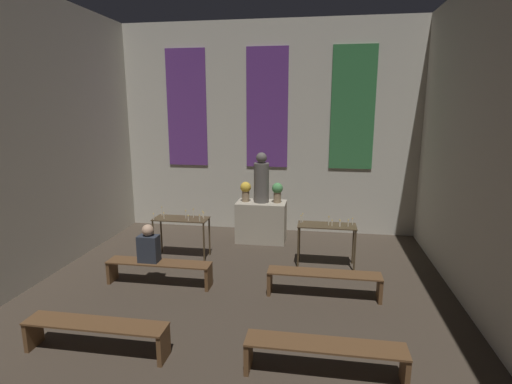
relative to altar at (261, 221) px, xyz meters
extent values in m
cube|color=beige|center=(0.00, 1.00, 2.13)|extent=(7.64, 0.12, 5.22)
cube|color=#60337F|center=(-2.07, 0.92, 2.65)|extent=(1.04, 0.03, 2.92)
cube|color=#60337F|center=(0.00, 0.92, 2.65)|extent=(1.04, 0.03, 2.92)
cube|color=#33723F|center=(2.07, 0.92, 2.65)|extent=(1.04, 0.03, 2.92)
cube|color=#ADA38E|center=(0.00, 0.00, 0.00)|extent=(1.16, 0.69, 0.96)
cylinder|color=#5B5651|center=(0.00, 0.00, 0.94)|extent=(0.35, 0.35, 0.93)
sphere|color=#5B5651|center=(0.00, 0.00, 1.53)|extent=(0.25, 0.25, 0.25)
cylinder|color=#937A5B|center=(-0.38, 0.00, 0.61)|extent=(0.17, 0.17, 0.26)
sphere|color=gold|center=(-0.38, 0.00, 0.83)|extent=(0.26, 0.26, 0.26)
cylinder|color=#937A5B|center=(0.38, 0.00, 0.61)|extent=(0.17, 0.17, 0.26)
sphere|color=#4C9351|center=(0.38, 0.00, 0.83)|extent=(0.26, 0.26, 0.26)
cube|color=#473823|center=(-1.52, -1.33, 0.38)|extent=(1.15, 0.48, 0.02)
cylinder|color=#473823|center=(-2.06, -1.54, -0.06)|extent=(0.04, 0.04, 0.85)
cylinder|color=#473823|center=(-0.97, -1.54, -0.06)|extent=(0.04, 0.04, 0.85)
cylinder|color=#473823|center=(-2.06, -1.12, -0.06)|extent=(0.04, 0.04, 0.85)
cylinder|color=#473823|center=(-0.97, -1.12, -0.06)|extent=(0.04, 0.04, 0.85)
cylinder|color=silver|center=(-1.06, -1.49, 0.44)|extent=(0.02, 0.02, 0.12)
sphere|color=#F9CC4C|center=(-1.06, -1.49, 0.52)|extent=(0.02, 0.02, 0.02)
cylinder|color=silver|center=(-2.04, -1.53, 0.44)|extent=(0.02, 0.02, 0.12)
sphere|color=#F9CC4C|center=(-2.04, -1.53, 0.52)|extent=(0.02, 0.02, 0.02)
cylinder|color=silver|center=(-1.09, -1.18, 0.44)|extent=(0.02, 0.02, 0.12)
sphere|color=#F9CC4C|center=(-1.09, -1.18, 0.51)|extent=(0.02, 0.02, 0.02)
cylinder|color=silver|center=(-1.85, -1.43, 0.45)|extent=(0.02, 0.02, 0.12)
sphere|color=#F9CC4C|center=(-1.85, -1.43, 0.52)|extent=(0.02, 0.02, 0.02)
cylinder|color=silver|center=(-2.00, -1.18, 0.47)|extent=(0.02, 0.02, 0.17)
sphere|color=#F9CC4C|center=(-2.00, -1.18, 0.57)|extent=(0.02, 0.02, 0.02)
cylinder|color=silver|center=(-1.41, -1.32, 0.46)|extent=(0.02, 0.02, 0.15)
sphere|color=#F9CC4C|center=(-1.41, -1.32, 0.55)|extent=(0.02, 0.02, 0.02)
cylinder|color=silver|center=(-1.27, -1.26, 0.47)|extent=(0.02, 0.02, 0.18)
sphere|color=#F9CC4C|center=(-1.27, -1.26, 0.58)|extent=(0.02, 0.02, 0.02)
cylinder|color=silver|center=(-1.31, -1.48, 0.43)|extent=(0.02, 0.02, 0.09)
sphere|color=#F9CC4C|center=(-1.31, -1.48, 0.49)|extent=(0.02, 0.02, 0.02)
cylinder|color=silver|center=(-1.04, -1.27, 0.44)|extent=(0.02, 0.02, 0.11)
sphere|color=#F9CC4C|center=(-1.04, -1.27, 0.51)|extent=(0.02, 0.02, 0.02)
cube|color=#473823|center=(1.52, -1.33, 0.38)|extent=(1.15, 0.48, 0.02)
cylinder|color=#473823|center=(0.97, -1.54, -0.06)|extent=(0.04, 0.04, 0.85)
cylinder|color=#473823|center=(2.06, -1.54, -0.06)|extent=(0.04, 0.04, 0.85)
cylinder|color=#473823|center=(0.97, -1.12, -0.06)|extent=(0.04, 0.04, 0.85)
cylinder|color=#473823|center=(2.06, -1.12, -0.06)|extent=(0.04, 0.04, 0.85)
cylinder|color=silver|center=(1.92, -1.38, 0.45)|extent=(0.02, 0.02, 0.12)
sphere|color=#F9CC4C|center=(1.92, -1.38, 0.52)|extent=(0.02, 0.02, 0.02)
cylinder|color=silver|center=(1.56, -1.14, 0.44)|extent=(0.02, 0.02, 0.10)
sphere|color=#F9CC4C|center=(1.56, -1.14, 0.50)|extent=(0.02, 0.02, 0.02)
cylinder|color=silver|center=(1.61, -1.39, 0.44)|extent=(0.02, 0.02, 0.11)
sphere|color=#F9CC4C|center=(1.61, -1.39, 0.50)|extent=(0.02, 0.02, 0.02)
cylinder|color=silver|center=(1.76, -1.40, 0.45)|extent=(0.02, 0.02, 0.12)
sphere|color=#F9CC4C|center=(1.76, -1.40, 0.52)|extent=(0.02, 0.02, 0.02)
cylinder|color=silver|center=(1.77, -1.39, 0.44)|extent=(0.02, 0.02, 0.10)
sphere|color=#F9CC4C|center=(1.77, -1.39, 0.50)|extent=(0.02, 0.02, 0.02)
cylinder|color=silver|center=(1.00, -1.26, 0.46)|extent=(0.02, 0.02, 0.14)
sphere|color=#F9CC4C|center=(1.00, -1.26, 0.54)|extent=(0.02, 0.02, 0.02)
cylinder|color=silver|center=(2.02, -1.25, 0.45)|extent=(0.02, 0.02, 0.12)
sphere|color=#F9CC4C|center=(2.02, -1.25, 0.52)|extent=(0.02, 0.02, 0.02)
cylinder|color=silver|center=(1.55, -1.35, 0.47)|extent=(0.02, 0.02, 0.16)
sphere|color=#F9CC4C|center=(1.55, -1.35, 0.56)|extent=(0.02, 0.02, 0.02)
cylinder|color=silver|center=(1.03, -1.21, 0.47)|extent=(0.02, 0.02, 0.17)
sphere|color=#F9CC4C|center=(1.03, -1.21, 0.56)|extent=(0.02, 0.02, 0.02)
cube|color=brown|center=(-1.47, -4.78, -0.06)|extent=(1.90, 0.36, 0.03)
cube|color=brown|center=(-2.39, -4.78, -0.27)|extent=(0.06, 0.32, 0.41)
cube|color=brown|center=(-0.55, -4.78, -0.27)|extent=(0.06, 0.32, 0.41)
cube|color=brown|center=(1.47, -4.78, -0.06)|extent=(1.90, 0.36, 0.03)
cube|color=brown|center=(0.55, -4.78, -0.27)|extent=(0.06, 0.32, 0.41)
cube|color=brown|center=(2.39, -4.78, -0.27)|extent=(0.06, 0.32, 0.41)
cube|color=brown|center=(-1.47, -2.69, -0.06)|extent=(1.90, 0.36, 0.03)
cube|color=brown|center=(-2.39, -2.69, -0.27)|extent=(0.06, 0.32, 0.41)
cube|color=brown|center=(-0.55, -2.69, -0.27)|extent=(0.06, 0.32, 0.41)
cube|color=brown|center=(1.47, -2.69, -0.06)|extent=(1.90, 0.36, 0.03)
cube|color=brown|center=(0.55, -2.69, -0.27)|extent=(0.06, 0.32, 0.41)
cube|color=brown|center=(2.39, -2.69, -0.27)|extent=(0.06, 0.32, 0.41)
cube|color=#282D38|center=(-1.64, -2.69, 0.20)|extent=(0.36, 0.24, 0.48)
sphere|color=tan|center=(-1.64, -2.69, 0.54)|extent=(0.21, 0.21, 0.21)
camera|label=1|loc=(1.34, -9.08, 2.70)|focal=28.00mm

